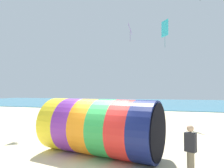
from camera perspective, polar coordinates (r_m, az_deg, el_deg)
The scene contains 6 objects.
ground_plane at distance 9.10m, azimuth -3.37°, elevation -20.55°, with size 120.00×120.00×0.00m, color beige.
sea at distance 50.05m, azimuth 13.25°, elevation -5.26°, with size 120.00×40.00×0.10m, color teal.
giant_inflatable_tube at distance 9.33m, azimuth -3.45°, elevation -12.09°, with size 5.81×3.51×2.52m.
kite_handler at distance 7.54m, azimuth 21.53°, elevation -17.24°, with size 0.42×0.36×1.74m.
kite_purple_diamond at distance 27.16m, azimuth 5.19°, elevation 15.32°, with size 0.55×0.98×2.28m.
kite_cyan_diamond at distance 21.33m, azimuth 14.85°, elevation 15.05°, with size 0.71×0.92×2.74m.
Camera 1 is at (2.94, -8.11, 2.88)m, focal length 32.00 mm.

